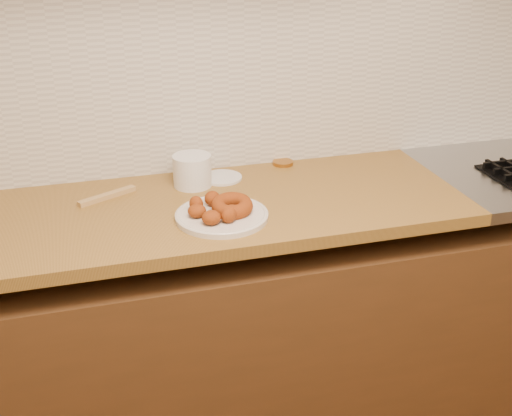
% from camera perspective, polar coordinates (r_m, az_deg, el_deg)
% --- Properties ---
extents(wall_back, '(4.00, 0.02, 2.70)m').
position_cam_1_polar(wall_back, '(2.24, 1.70, 15.12)').
color(wall_back, tan).
rests_on(wall_back, ground).
extents(base_cabinet, '(3.60, 0.60, 0.77)m').
position_cam_1_polar(base_cabinet, '(2.34, 3.69, -10.21)').
color(base_cabinet, '#4F2F17').
rests_on(base_cabinet, floor).
extents(butcher_block, '(2.30, 0.62, 0.04)m').
position_cam_1_polar(butcher_block, '(1.99, -13.90, -1.21)').
color(butcher_block, olive).
rests_on(butcher_block, base_cabinet).
extents(backsplash, '(3.60, 0.02, 0.60)m').
position_cam_1_polar(backsplash, '(2.26, 1.75, 11.32)').
color(backsplash, beige).
rests_on(backsplash, wall_back).
extents(donut_plate, '(0.28, 0.28, 0.02)m').
position_cam_1_polar(donut_plate, '(1.91, -3.06, -0.70)').
color(donut_plate, beige).
rests_on(donut_plate, butcher_block).
extents(ring_donut, '(0.14, 0.14, 0.06)m').
position_cam_1_polar(ring_donut, '(1.90, -2.16, 0.22)').
color(ring_donut, brown).
rests_on(ring_donut, donut_plate).
extents(fried_dough_chunks, '(0.16, 0.19, 0.05)m').
position_cam_1_polar(fried_dough_chunks, '(1.88, -3.96, -0.12)').
color(fried_dough_chunks, brown).
rests_on(fried_dough_chunks, donut_plate).
extents(plastic_tub, '(0.16, 0.16, 0.11)m').
position_cam_1_polar(plastic_tub, '(2.13, -5.69, 3.32)').
color(plastic_tub, silver).
rests_on(plastic_tub, butcher_block).
extents(tub_lid, '(0.16, 0.16, 0.01)m').
position_cam_1_polar(tub_lid, '(2.19, -3.05, 2.71)').
color(tub_lid, silver).
rests_on(tub_lid, butcher_block).
extents(brass_jar_lid, '(0.10, 0.10, 0.01)m').
position_cam_1_polar(brass_jar_lid, '(2.32, 2.41, 4.05)').
color(brass_jar_lid, '#AD7531').
rests_on(brass_jar_lid, butcher_block).
extents(wooden_utensil, '(0.19, 0.11, 0.02)m').
position_cam_1_polar(wooden_utensil, '(2.09, -13.09, 1.05)').
color(wooden_utensil, '#AB874F').
rests_on(wooden_utensil, butcher_block).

